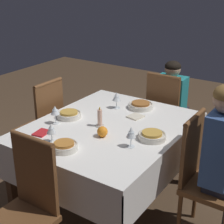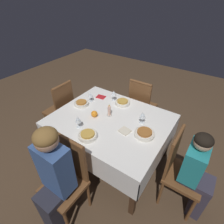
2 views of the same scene
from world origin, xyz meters
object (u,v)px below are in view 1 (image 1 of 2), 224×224
at_px(person_child_teal, 173,104).
at_px(candle_centerpiece, 100,119).
at_px(dining_table, 109,135).
at_px(chair_south, 203,175).
at_px(wine_glass_north, 55,111).
at_px(chair_east, 166,114).
at_px(orange_fruit, 102,132).
at_px(wine_glass_east, 117,97).
at_px(wine_glass_west, 51,129).
at_px(chair_west, 25,206).
at_px(bowl_north, 69,114).
at_px(bowl_west, 64,146).
at_px(bowl_east, 141,105).
at_px(chair_north, 43,123).
at_px(napkin_spare_side, 135,117).
at_px(bowl_south, 152,135).
at_px(wine_glass_south, 131,133).
at_px(napkin_red_folded, 42,133).

xyz_separation_m(person_child_teal, candle_centerpiece, (-1.15, 0.13, 0.21)).
distance_m(dining_table, chair_south, 0.81).
bearing_deg(chair_south, wine_glass_north, 101.53).
distance_m(chair_east, orange_fruit, 1.15).
height_order(wine_glass_east, wine_glass_west, wine_glass_east).
relative_size(chair_east, chair_west, 1.00).
xyz_separation_m(dining_table, wine_glass_east, (0.36, 0.16, 0.19)).
distance_m(person_child_teal, wine_glass_east, 0.81).
height_order(bowl_north, orange_fruit, orange_fruit).
relative_size(dining_table, chair_east, 1.45).
distance_m(dining_table, bowl_west, 0.52).
bearing_deg(bowl_east, person_child_teal, -4.74).
bearing_deg(chair_south, wine_glass_east, 71.38).
height_order(dining_table, chair_north, chair_north).
bearing_deg(chair_north, napkin_spare_side, 103.65).
height_order(orange_fruit, napkin_spare_side, orange_fruit).
height_order(chair_west, wine_glass_north, chair_west).
bearing_deg(chair_west, wine_glass_east, 96.74).
bearing_deg(candle_centerpiece, bowl_south, -86.05).
relative_size(person_child_teal, napkin_spare_side, 7.54).
distance_m(wine_glass_south, wine_glass_west, 0.58).
bearing_deg(wine_glass_east, napkin_red_folded, 165.87).
bearing_deg(orange_fruit, wine_glass_east, 22.63).
distance_m(dining_table, chair_north, 0.81).
distance_m(bowl_north, candle_centerpiece, 0.33).
xyz_separation_m(chair_east, bowl_north, (-0.98, 0.45, 0.23)).
distance_m(chair_north, napkin_spare_side, 0.95).
bearing_deg(bowl_west, person_child_teal, -3.99).
height_order(chair_north, wine_glass_west, chair_north).
xyz_separation_m(wine_glass_north, orange_fruit, (0.01, -0.46, -0.07)).
bearing_deg(napkin_red_folded, bowl_west, -107.23).
relative_size(bowl_south, wine_glass_north, 1.37).
xyz_separation_m(chair_east, chair_west, (-1.86, 0.08, 0.00)).
relative_size(candle_centerpiece, napkin_spare_side, 1.18).
xyz_separation_m(wine_glass_north, napkin_spare_side, (0.48, -0.48, -0.11)).
xyz_separation_m(bowl_south, napkin_red_folded, (-0.39, 0.75, -0.02)).
relative_size(chair_north, wine_glass_north, 6.31).
distance_m(chair_north, bowl_north, 0.49).
bearing_deg(candle_centerpiece, wine_glass_north, 115.06).
xyz_separation_m(bowl_north, orange_fruit, (-0.14, -0.45, 0.01)).
bearing_deg(bowl_north, wine_glass_south, -102.95).
bearing_deg(chair_west, orange_fruit, 83.98).
relative_size(dining_table, bowl_south, 6.68).
xyz_separation_m(chair_south, orange_fruit, (-0.23, 0.73, 0.24)).
bearing_deg(orange_fruit, chair_west, 173.98).
distance_m(person_child_teal, napkin_spare_side, 0.84).
height_order(chair_south, chair_north, same).
xyz_separation_m(wine_glass_south, napkin_red_folded, (-0.20, 0.69, -0.10)).
relative_size(wine_glass_west, wine_glass_north, 0.95).
bearing_deg(bowl_west, wine_glass_east, 8.11).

